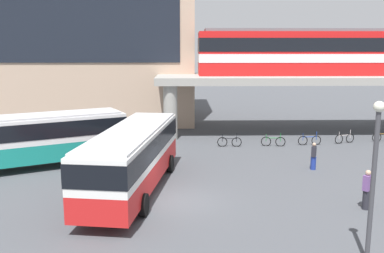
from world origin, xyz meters
The scene contains 14 objects.
ground_plane centered at (0.00, 10.00, 0.00)m, with size 120.00×120.00×0.00m, color #47494F.
station_building centered at (-11.40, 24.17, 10.97)m, with size 25.64×12.05×21.92m.
elevated_platform centered at (13.35, 16.65, 4.26)m, with size 30.38×7.23×4.90m.
train centered at (14.38, 16.65, 6.86)m, with size 25.43×2.96×3.84m.
bus_main centered at (-2.18, 1.50, 1.99)m, with size 4.14×11.29×3.22m.
bus_secondary centered at (-8.70, 5.85, 1.99)m, with size 11.02×7.18×3.22m.
bicycle_black centered at (3.77, 11.13, 0.36)m, with size 1.79×0.17×1.04m.
bicycle_green centered at (7.02, 11.20, 0.36)m, with size 1.78×0.30×1.04m.
bicycle_silver centered at (12.69, 12.07, 0.36)m, with size 1.71×0.65×1.04m.
bicycle_brown centered at (15.89, 12.52, 0.36)m, with size 1.79×0.17×1.04m.
bicycle_blue centered at (9.83, 11.53, 0.36)m, with size 1.79×0.21×1.04m.
pedestrian_waiting_near_stop centered at (8.51, -1.21, 0.87)m, with size 0.48×0.45×1.82m.
pedestrian_walking_across centered at (8.09, 5.10, 0.77)m, with size 0.40×0.47×1.64m.
lamp_post centered at (6.49, -5.90, 3.29)m, with size 0.36×0.36×5.48m.
Camera 1 is at (0.26, -18.81, 7.10)m, focal length 39.11 mm.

